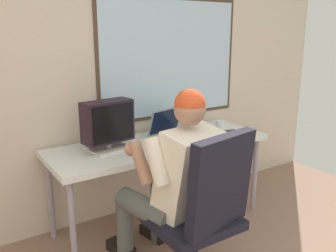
% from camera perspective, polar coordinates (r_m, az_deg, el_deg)
% --- Properties ---
extents(wall_rear, '(4.99, 0.08, 2.77)m').
position_cam_1_polar(wall_rear, '(3.01, -9.65, 10.71)').
color(wall_rear, beige).
rests_on(wall_rear, ground).
extents(desk, '(1.81, 0.64, 0.72)m').
position_cam_1_polar(desk, '(2.94, -1.23, -3.52)').
color(desk, gray).
rests_on(desk, ground).
extents(office_chair, '(0.61, 0.60, 1.04)m').
position_cam_1_polar(office_chair, '(2.21, 5.94, -12.41)').
color(office_chair, black).
rests_on(office_chair, ground).
extents(person_seated, '(0.59, 0.86, 1.26)m').
position_cam_1_polar(person_seated, '(2.35, 0.88, -8.49)').
color(person_seated, '#515452').
rests_on(person_seated, ground).
extents(crt_monitor, '(0.40, 0.27, 0.38)m').
position_cam_1_polar(crt_monitor, '(2.71, -9.50, 0.46)').
color(crt_monitor, beige).
rests_on(crt_monitor, desk).
extents(laptop, '(0.42, 0.39, 0.24)m').
position_cam_1_polar(laptop, '(3.05, 0.74, -0.55)').
color(laptop, gray).
rests_on(laptop, desk).
extents(wine_glass, '(0.08, 0.08, 0.14)m').
position_cam_1_polar(wine_glass, '(3.07, 8.26, -0.01)').
color(wine_glass, silver).
rests_on(wine_glass, desk).
extents(cd_case, '(0.16, 0.15, 0.01)m').
position_cam_1_polar(cd_case, '(3.23, 9.89, -0.95)').
color(cd_case, '#272B20').
rests_on(cd_case, desk).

